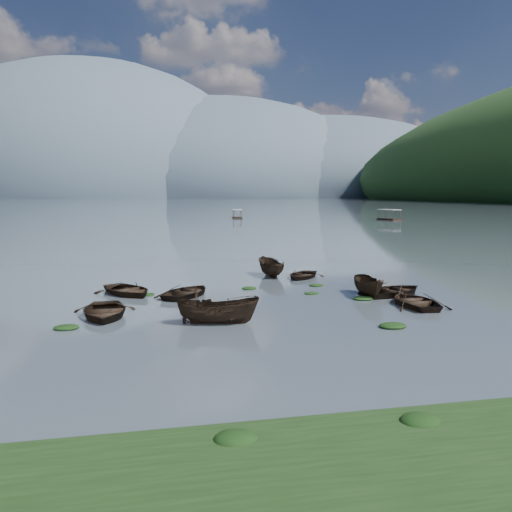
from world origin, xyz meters
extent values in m
plane|color=#4A545C|center=(0.00, 0.00, 0.00)|extent=(2400.00, 2400.00, 0.00)
cube|color=black|center=(0.00, -14.00, 0.00)|extent=(60.00, 6.00, 0.50)
ellipsoid|color=#475666|center=(-60.00, 900.00, 0.00)|extent=(520.00, 520.00, 340.00)
ellipsoid|color=#475666|center=(140.00, 900.00, 0.00)|extent=(520.00, 520.00, 260.00)
ellipsoid|color=#475666|center=(320.00, 900.00, 0.00)|extent=(520.00, 520.00, 220.00)
imported|color=black|center=(-9.70, 4.07, 0.00)|extent=(3.30, 4.61, 0.95)
imported|color=black|center=(-4.96, 9.00, 0.00)|extent=(5.01, 5.28, 0.89)
imported|color=black|center=(-4.30, 1.28, 0.00)|extent=(4.19, 2.36, 1.53)
imported|color=black|center=(7.06, 3.15, 0.00)|extent=(3.37, 4.50, 0.89)
imported|color=black|center=(7.43, 6.49, 0.00)|extent=(5.47, 4.75, 0.95)
imported|color=black|center=(5.80, 6.58, 0.00)|extent=(1.94, 3.91, 1.45)
imported|color=black|center=(-8.52, 10.36, 0.00)|extent=(4.86, 5.44, 0.93)
imported|color=black|center=(4.10, 14.59, 0.00)|extent=(4.49, 4.75, 0.80)
imported|color=black|center=(2.02, 15.91, 0.00)|extent=(1.59, 4.03, 1.54)
ellipsoid|color=black|center=(-11.31, 1.78, 0.00)|extent=(1.16, 0.95, 0.25)
ellipsoid|color=black|center=(-2.53, 5.61, 0.00)|extent=(1.01, 0.81, 0.22)
ellipsoid|color=black|center=(3.50, -1.32, 0.00)|extent=(1.31, 1.05, 0.28)
ellipsoid|color=black|center=(-0.77, 10.64, 0.00)|extent=(0.96, 0.81, 0.21)
ellipsoid|color=black|center=(4.97, 5.51, 0.00)|extent=(1.23, 0.98, 0.26)
ellipsoid|color=black|center=(-7.38, 9.80, 0.00)|extent=(0.98, 0.79, 0.21)
ellipsoid|color=black|center=(2.61, 7.97, 0.00)|extent=(0.92, 0.77, 0.19)
ellipsoid|color=black|center=(3.91, 10.80, 0.00)|extent=(0.98, 0.79, 0.21)
camera|label=1|loc=(-8.50, -25.24, 6.23)|focal=40.00mm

